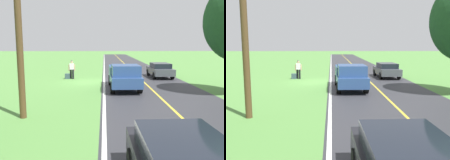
# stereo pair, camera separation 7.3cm
# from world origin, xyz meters

# --- Properties ---
(ground_plane) EXTENTS (200.00, 200.00, 0.00)m
(ground_plane) POSITION_xyz_m (0.00, 0.00, 0.00)
(ground_plane) COLOR #568E42
(road_surface) EXTENTS (7.18, 120.00, 0.00)m
(road_surface) POSITION_xyz_m (-4.71, 0.00, 0.00)
(road_surface) COLOR #333338
(road_surface) RESTS_ON ground
(lane_edge_line) EXTENTS (0.16, 117.60, 0.00)m
(lane_edge_line) POSITION_xyz_m (-1.30, 0.00, 0.01)
(lane_edge_line) COLOR silver
(lane_edge_line) RESTS_ON ground
(lane_centre_line) EXTENTS (0.14, 117.60, 0.00)m
(lane_centre_line) POSITION_xyz_m (-4.71, 0.00, 0.01)
(lane_centre_line) COLOR gold
(lane_centre_line) RESTS_ON ground
(hitchhiker_walking) EXTENTS (0.62, 0.51, 1.75)m
(hitchhiker_walking) POSITION_xyz_m (1.73, -2.17, 0.98)
(hitchhiker_walking) COLOR black
(hitchhiker_walking) RESTS_ON ground
(suitcase_carried) EXTENTS (0.47, 0.24, 0.50)m
(suitcase_carried) POSITION_xyz_m (2.14, -2.06, 0.25)
(suitcase_carried) COLOR #384C56
(suitcase_carried) RESTS_ON ground
(pickup_truck_passing) EXTENTS (2.17, 5.43, 1.82)m
(pickup_truck_passing) POSITION_xyz_m (-2.73, 3.45, 0.97)
(pickup_truck_passing) COLOR #2D4C84
(pickup_truck_passing) RESTS_ON ground
(sedan_near_oncoming) EXTENTS (2.00, 4.44, 1.41)m
(sedan_near_oncoming) POSITION_xyz_m (-6.75, -2.92, 0.75)
(sedan_near_oncoming) COLOR #4C5156
(sedan_near_oncoming) RESTS_ON ground
(utility_pole_roadside) EXTENTS (0.28, 0.28, 8.35)m
(utility_pole_roadside) POSITION_xyz_m (2.25, 10.20, 4.18)
(utility_pole_roadside) COLOR brown
(utility_pole_roadside) RESTS_ON ground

